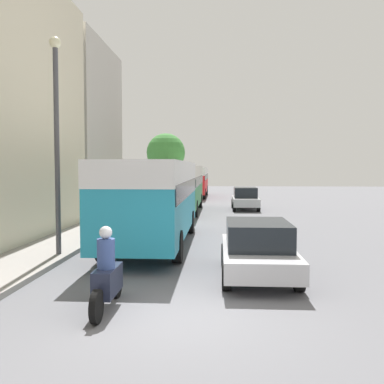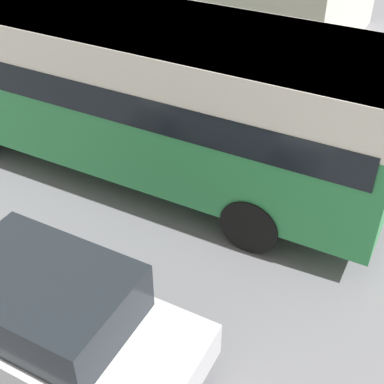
% 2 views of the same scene
% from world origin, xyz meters
% --- Properties ---
extents(ground_plane, '(120.00, 120.00, 0.00)m').
position_xyz_m(ground_plane, '(0.00, 0.00, 0.00)').
color(ground_plane, slate).
extents(building_far_terrace, '(6.15, 8.19, 10.50)m').
position_xyz_m(building_far_terrace, '(-9.27, 18.33, 5.25)').
color(building_far_terrace, beige).
rests_on(building_far_terrace, ground_plane).
extents(bus_lead, '(2.60, 9.60, 3.12)m').
position_xyz_m(bus_lead, '(-1.66, 7.78, 2.02)').
color(bus_lead, teal).
rests_on(bus_lead, ground_plane).
extents(bus_following, '(2.66, 10.06, 3.03)m').
position_xyz_m(bus_following, '(-1.82, 19.99, 1.97)').
color(bus_following, '#2D8447').
rests_on(bus_following, ground_plane).
extents(bus_third_in_line, '(2.54, 10.63, 2.94)m').
position_xyz_m(bus_third_in_line, '(-1.73, 34.47, 1.92)').
color(bus_third_in_line, red).
rests_on(bus_third_in_line, ground_plane).
extents(motorcycle_behind_lead, '(0.38, 2.24, 1.73)m').
position_xyz_m(motorcycle_behind_lead, '(-1.51, 0.40, 0.68)').
color(motorcycle_behind_lead, '#1E2338').
rests_on(motorcycle_behind_lead, ground_plane).
extents(car_crossing, '(1.91, 4.20, 1.47)m').
position_xyz_m(car_crossing, '(1.78, 3.28, 0.77)').
color(car_crossing, '#B7B7BC').
rests_on(car_crossing, ground_plane).
extents(car_far_curb, '(1.82, 4.03, 1.55)m').
position_xyz_m(car_far_curb, '(2.57, 21.65, 0.80)').
color(car_far_curb, '#B7B7BC').
rests_on(car_far_curb, ground_plane).
extents(pedestrian_near_curb, '(0.34, 0.34, 1.66)m').
position_xyz_m(pedestrian_near_curb, '(-4.78, 24.86, 1.00)').
color(pedestrian_near_curb, '#232838').
rests_on(pedestrian_near_curb, sidewalk).
extents(street_tree, '(4.32, 4.32, 6.61)m').
position_xyz_m(street_tree, '(-5.21, 39.73, 4.59)').
color(street_tree, brown).
rests_on(street_tree, sidewalk).
extents(lamp_post, '(0.36, 0.36, 6.81)m').
position_xyz_m(lamp_post, '(-4.35, 5.19, 4.14)').
color(lamp_post, '#47474C').
rests_on(lamp_post, sidewalk).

